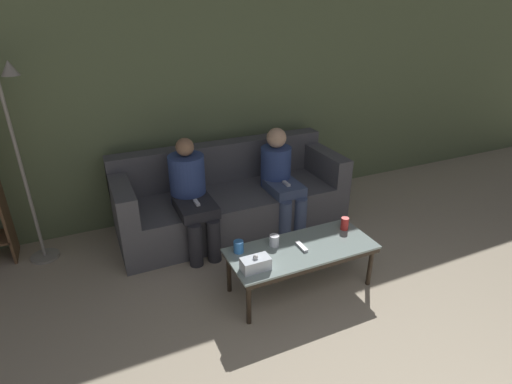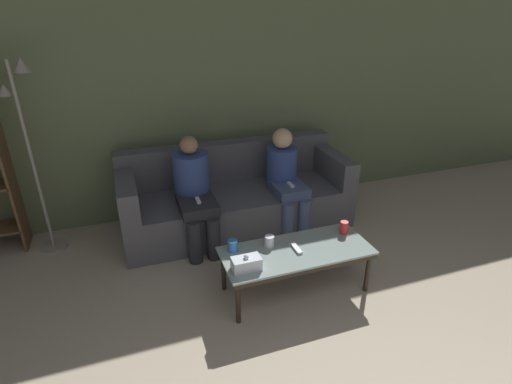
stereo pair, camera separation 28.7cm
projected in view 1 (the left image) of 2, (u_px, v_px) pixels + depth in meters
The scene contains 11 objects.
wall_back at pixel (211, 98), 4.34m from camera, with size 12.00×0.06×2.60m.
couch at pixel (231, 198), 4.33m from camera, with size 2.40×0.89×0.86m.
coffee_table at pixel (301, 252), 3.31m from camera, with size 1.24×0.52×0.41m.
cup_near_left at pixel (274, 240), 3.31m from camera, with size 0.08×0.08×0.09m.
cup_near_right at pixel (239, 247), 3.22m from camera, with size 0.08×0.08×0.10m.
cup_far_center at pixel (345, 224), 3.54m from camera, with size 0.07×0.07×0.11m.
tissue_box at pixel (256, 264), 3.00m from camera, with size 0.22×0.12×0.13m.
game_remote at pixel (302, 247), 3.29m from camera, with size 0.04×0.15×0.02m.
standing_lamp at pixel (18, 147), 3.41m from camera, with size 0.31×0.26×1.83m.
seated_person_left_end at pixel (191, 192), 3.85m from camera, with size 0.35×0.71×1.09m.
seated_person_mid_left at pixel (280, 176), 4.22m from camera, with size 0.32×0.63×1.07m.
Camera 1 is at (-1.35, -0.15, 2.23)m, focal length 28.00 mm.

